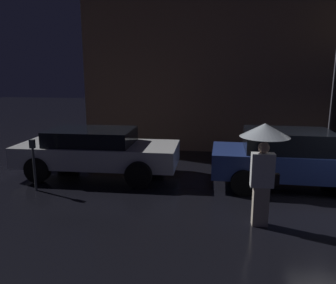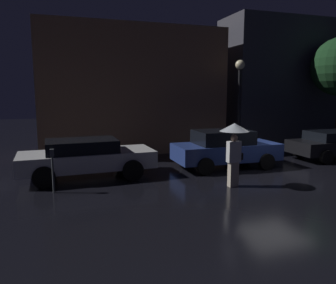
% 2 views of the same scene
% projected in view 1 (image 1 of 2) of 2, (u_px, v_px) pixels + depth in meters
% --- Properties ---
extents(building_facade_left, '(9.14, 3.00, 6.20)m').
position_uv_depth(building_facade_left, '(204.00, 70.00, 13.46)').
color(building_facade_left, '#8C664C').
rests_on(building_facade_left, ground).
extents(parked_car_white, '(4.69, 2.01, 1.37)m').
position_uv_depth(parked_car_white, '(97.00, 150.00, 9.56)').
color(parked_car_white, silver).
rests_on(parked_car_white, ground).
extents(parked_car_blue, '(4.21, 1.95, 1.51)m').
position_uv_depth(parked_car_blue, '(291.00, 158.00, 8.61)').
color(parked_car_blue, navy).
rests_on(parked_car_blue, ground).
extents(pedestrian_with_umbrella, '(0.94, 0.94, 2.05)m').
position_uv_depth(pedestrian_with_umbrella, '(264.00, 149.00, 6.20)').
color(pedestrian_with_umbrella, beige).
rests_on(pedestrian_with_umbrella, ground).
extents(parking_meter, '(0.12, 0.10, 1.34)m').
position_uv_depth(parking_meter, '(34.00, 159.00, 8.28)').
color(parking_meter, '#4C5154').
rests_on(parking_meter, ground).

